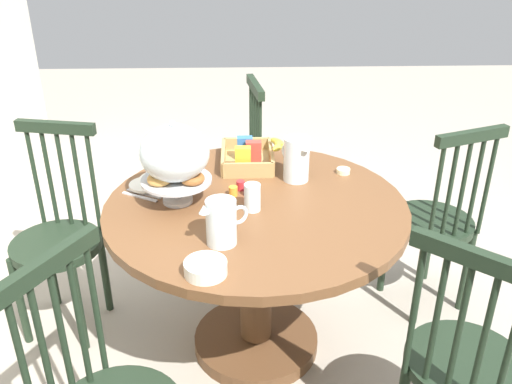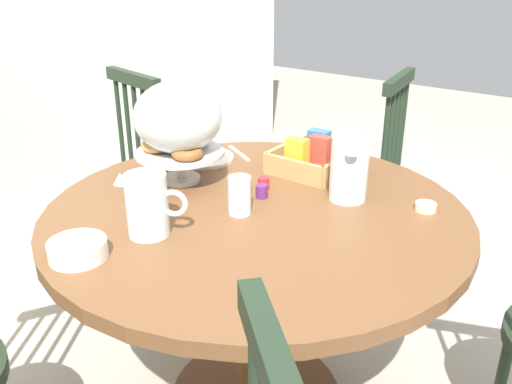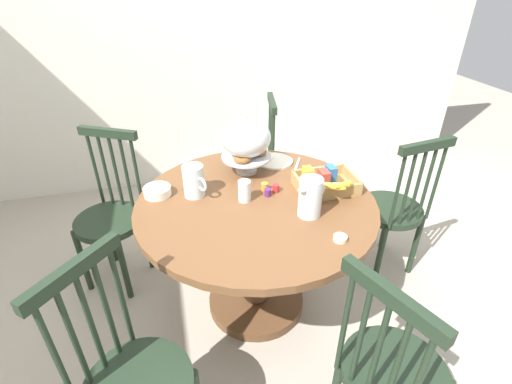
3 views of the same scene
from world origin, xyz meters
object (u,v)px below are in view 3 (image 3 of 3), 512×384
Objects in this scene: windsor_chair_far_side at (253,168)px; milk_pitcher at (310,199)px; orange_juice_pitcher at (194,182)px; cereal_basket at (326,182)px; windsor_chair_host_seat at (111,218)px; china_plate_large at (274,161)px; drinking_glass at (244,191)px; windsor_chair_by_cabinet at (390,376)px; pastry_stand_with_dome at (246,140)px; dining_table at (256,234)px; cereal_bowl at (157,191)px; butter_dish at (340,238)px; windsor_chair_facing_door at (392,211)px; china_plate_small at (261,156)px; windsor_chair_near_window at (133,384)px.

windsor_chair_far_side is 5.06× the size of milk_pitcher.
cereal_basket is (0.67, -0.12, -0.03)m from orange_juice_pitcher.
windsor_chair_host_seat is 4.43× the size of china_plate_large.
windsor_chair_host_seat is 8.86× the size of drinking_glass.
pastry_stand_with_dome reaches higher than windsor_chair_by_cabinet.
cereal_bowl reaches higher than dining_table.
milk_pitcher is 1.38× the size of cereal_bowl.
windsor_chair_far_side reaches higher than butter_dish.
cereal_basket is at bearing 49.31° from milk_pitcher.
windsor_chair_host_seat is at bearing 149.83° from dining_table.
windsor_chair_facing_door is at bearing -47.95° from windsor_chair_far_side.
windsor_chair_by_cabinet is 2.83× the size of pastry_stand_with_dome.
pastry_stand_with_dome is at bearing 30.33° from orange_juice_pitcher.
pastry_stand_with_dome is 0.39m from orange_juice_pitcher.
milk_pitcher is at bearing 105.02° from butter_dish.
pastry_stand_with_dome is 1.95× the size of orange_juice_pitcher.
cereal_basket is 2.11× the size of china_plate_small.
pastry_stand_with_dome is 1.09× the size of cereal_basket.
drinking_glass is (0.57, 0.67, 0.34)m from windsor_chair_near_window.
windsor_chair_facing_door is 1.72m from windsor_chair_host_seat.
windsor_chair_near_window is 5.52× the size of orange_juice_pitcher.
pastry_stand_with_dome is 0.34m from drinking_glass.
cereal_bowl is 0.45m from drinking_glass.
pastry_stand_with_dome is at bearing -10.01° from windsor_chair_host_seat.
windsor_chair_far_side reaches higher than dining_table.
china_plate_small is at bearing 117.28° from cereal_basket.
windsor_chair_far_side is 8.86× the size of drinking_glass.
windsor_chair_host_seat is 3.09× the size of cereal_basket.
windsor_chair_by_cabinet is 1.35m from china_plate_small.
windsor_chair_facing_door is 1.02m from pastry_stand_with_dome.
orange_juice_pitcher is 0.92× the size of milk_pitcher.
windsor_chair_facing_door is at bearing 22.71° from milk_pitcher.
windsor_chair_by_cabinet is 1.14m from windsor_chair_facing_door.
windsor_chair_far_side is 4.43× the size of china_plate_large.
pastry_stand_with_dome reaches higher than drinking_glass.
cereal_bowl is (-0.50, -0.14, -0.18)m from pastry_stand_with_dome.
windsor_chair_by_cabinet is 5.52× the size of orange_juice_pitcher.
dining_table is at bearing -94.20° from pastry_stand_with_dome.
windsor_chair_near_window reaches higher than china_plate_small.
windsor_chair_near_window and windsor_chair_far_side have the same top height.
orange_juice_pitcher is at bearing 170.05° from cereal_basket.
windsor_chair_by_cabinet reaches higher than china_plate_large.
cereal_basket is 5.27× the size of butter_dish.
drinking_glass reaches higher than china_plate_small.
milk_pitcher is (0.51, -0.31, 0.01)m from orange_juice_pitcher.
windsor_chair_host_seat is at bearing 129.39° from windsor_chair_by_cabinet.
windsor_chair_host_seat is 1.24m from milk_pitcher.
pastry_stand_with_dome is (-0.18, -0.57, 0.49)m from windsor_chair_far_side.
china_plate_small is (0.78, 1.11, 0.30)m from windsor_chair_near_window.
dining_table is at bearing -30.17° from windsor_chair_host_seat.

